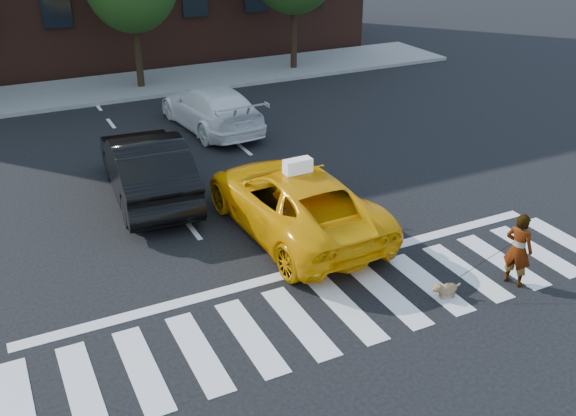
% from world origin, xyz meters
% --- Properties ---
extents(ground, '(120.00, 120.00, 0.00)m').
position_xyz_m(ground, '(0.00, 0.00, 0.00)').
color(ground, black).
rests_on(ground, ground).
extents(crosswalk, '(13.00, 2.40, 0.01)m').
position_xyz_m(crosswalk, '(0.00, 0.00, 0.01)').
color(crosswalk, silver).
rests_on(crosswalk, ground).
extents(stop_line, '(12.00, 0.30, 0.01)m').
position_xyz_m(stop_line, '(0.00, 1.60, 0.01)').
color(stop_line, silver).
rests_on(stop_line, ground).
extents(sidewalk_far, '(30.00, 4.00, 0.15)m').
position_xyz_m(sidewalk_far, '(0.00, 17.50, 0.07)').
color(sidewalk_far, slate).
rests_on(sidewalk_far, ground).
extents(taxi, '(2.76, 5.68, 1.56)m').
position_xyz_m(taxi, '(0.58, 3.36, 0.78)').
color(taxi, '#F9A705').
rests_on(taxi, ground).
extents(black_sedan, '(2.20, 5.30, 1.70)m').
position_xyz_m(black_sedan, '(-2.00, 6.74, 0.85)').
color(black_sedan, black).
rests_on(black_sedan, ground).
extents(white_suv, '(2.44, 5.20, 1.47)m').
position_xyz_m(white_suv, '(1.40, 11.14, 0.73)').
color(white_suv, silver).
rests_on(white_suv, ground).
extents(woman, '(0.56, 0.68, 1.59)m').
position_xyz_m(woman, '(3.57, -0.76, 0.79)').
color(woman, '#999999').
rests_on(woman, ground).
extents(dog, '(0.60, 0.32, 0.34)m').
position_xyz_m(dog, '(1.97, -0.57, 0.20)').
color(dog, '#947C4B').
rests_on(dog, ground).
extents(taxi_sign, '(0.66, 0.30, 0.32)m').
position_xyz_m(taxi_sign, '(0.58, 3.16, 1.72)').
color(taxi_sign, white).
rests_on(taxi_sign, taxi).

